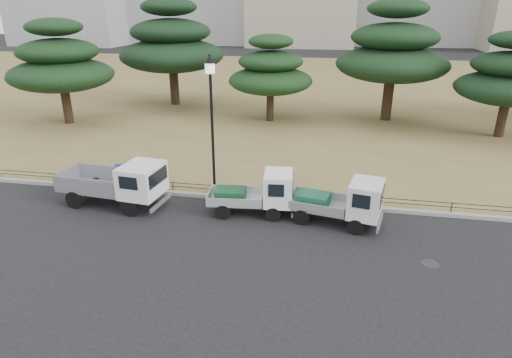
% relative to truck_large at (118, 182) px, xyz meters
% --- Properties ---
extents(ground, '(220.00, 220.00, 0.00)m').
position_rel_truck_large_xyz_m(ground, '(5.81, -1.16, -1.09)').
color(ground, black).
extents(lawn, '(120.00, 56.00, 0.15)m').
position_rel_truck_large_xyz_m(lawn, '(5.81, 29.44, -1.01)').
color(lawn, olive).
rests_on(lawn, ground).
extents(curb, '(120.00, 0.25, 0.16)m').
position_rel_truck_large_xyz_m(curb, '(5.81, 1.44, -1.01)').
color(curb, gray).
rests_on(curb, ground).
extents(truck_large, '(4.63, 2.19, 1.95)m').
position_rel_truck_large_xyz_m(truck_large, '(0.00, 0.00, 0.00)').
color(truck_large, black).
rests_on(truck_large, ground).
extents(truck_kei_front, '(3.54, 1.78, 1.81)m').
position_rel_truck_large_xyz_m(truck_kei_front, '(5.97, 0.32, -0.19)').
color(truck_kei_front, black).
rests_on(truck_kei_front, ground).
extents(truck_kei_rear, '(3.79, 2.16, 1.87)m').
position_rel_truck_large_xyz_m(truck_kei_rear, '(9.35, 0.04, -0.15)').
color(truck_kei_rear, black).
rests_on(truck_kei_rear, ground).
extents(street_lamp, '(0.53, 0.53, 5.95)m').
position_rel_truck_large_xyz_m(street_lamp, '(3.74, 1.74, 3.09)').
color(street_lamp, black).
rests_on(street_lamp, lawn).
extents(pipe_fence, '(38.00, 0.04, 0.40)m').
position_rel_truck_large_xyz_m(pipe_fence, '(5.81, 1.59, -0.65)').
color(pipe_fence, black).
rests_on(pipe_fence, lawn).
extents(tarp_pile, '(1.49, 1.14, 0.95)m').
position_rel_truck_large_xyz_m(tarp_pile, '(-0.74, 2.23, -0.56)').
color(tarp_pile, '#1623AB').
rests_on(tarp_pile, lawn).
extents(manhole, '(0.60, 0.60, 0.01)m').
position_rel_truck_large_xyz_m(manhole, '(12.31, -2.36, -1.08)').
color(manhole, '#2D2D30').
rests_on(manhole, ground).
extents(pine_west_far, '(7.07, 7.07, 7.14)m').
position_rel_truck_large_xyz_m(pine_west_far, '(-9.95, 11.86, 3.19)').
color(pine_west_far, black).
rests_on(pine_west_far, lawn).
extents(pine_west_near, '(8.50, 8.50, 8.50)m').
position_rel_truck_large_xyz_m(pine_west_near, '(-4.68, 19.33, 3.97)').
color(pine_west_near, black).
rests_on(pine_west_near, lawn).
extents(pine_center_left, '(5.98, 5.98, 6.08)m').
position_rel_truck_large_xyz_m(pine_center_left, '(4.20, 15.16, 2.58)').
color(pine_center_left, black).
rests_on(pine_center_left, lawn).
extents(pine_center_right, '(7.88, 7.88, 8.36)m').
position_rel_truck_large_xyz_m(pine_center_right, '(12.60, 17.04, 3.91)').
color(pine_center_right, black).
rests_on(pine_center_right, lawn).
extents(pine_east_near, '(6.44, 6.44, 6.51)m').
position_rel_truck_large_xyz_m(pine_east_near, '(19.37, 13.74, 2.82)').
color(pine_east_near, black).
rests_on(pine_east_near, lawn).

